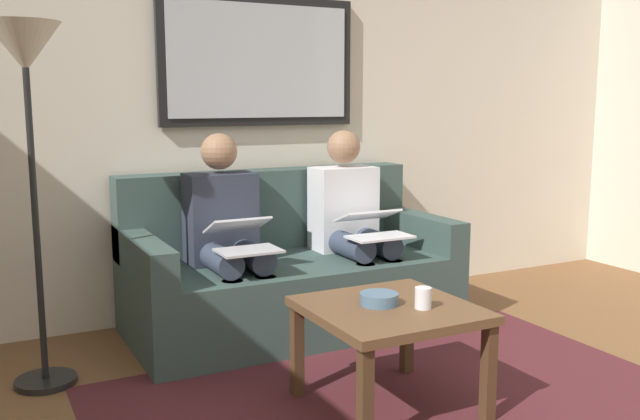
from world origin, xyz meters
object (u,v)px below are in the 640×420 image
coffee_table (389,320)px  cup (423,298)px  bowl (379,299)px  laptop_white (373,225)px  person_left (351,220)px  standing_lamp (27,88)px  person_right (227,232)px  couch (287,274)px  framed_mirror (259,61)px  laptop_silver (242,236)px

coffee_table → cup: cup is taller
bowl → laptop_white: bearing=-120.0°
person_left → standing_lamp: standing_lamp is taller
person_right → laptop_white: bearing=162.7°
person_right → couch: bearing=-170.1°
coffee_table → laptop_white: (-0.47, -0.91, 0.23)m
coffee_table → bowl: 0.10m
cup → couch: bearing=-89.1°
person_right → standing_lamp: bearing=11.5°
couch → cup: 1.33m
cup → framed_mirror: bearing=-89.3°
couch → person_right: bearing=9.9°
person_right → laptop_silver: 0.23m
coffee_table → bowl: bearing=-46.3°
framed_mirror → cup: size_ratio=13.93×
couch → laptop_white: (-0.39, 0.31, 0.31)m
bowl → laptop_white: laptop_white is taller
framed_mirror → bowl: 1.90m
couch → bowl: 1.20m
framed_mirror → coffee_table: bearing=87.2°
standing_lamp → laptop_silver: bearing=178.0°
bowl → person_right: bearing=-75.9°
cup → bowl: cup is taller
coffee_table → laptop_white: laptop_white is taller
cup → person_left: (-0.37, -1.25, 0.11)m
framed_mirror → coffee_table: size_ratio=1.87×
couch → cup: (-0.02, 1.32, 0.19)m
couch → framed_mirror: size_ratio=1.47×
couch → framed_mirror: bearing=-90.0°
person_left → couch: bearing=-9.9°
person_right → bowl: bearing=104.1°
coffee_table → laptop_silver: bearing=-71.2°
coffee_table → laptop_silver: size_ratio=1.82×
couch → laptop_silver: bearing=37.6°
couch → person_right: 0.50m
cup → person_right: bearing=-71.7°
bowl → standing_lamp: 1.79m
cup → person_right: 1.32m
couch → framed_mirror: (0.00, -0.39, 1.24)m
laptop_white → person_right: size_ratio=0.31×
framed_mirror → standing_lamp: framed_mirror is taller
standing_lamp → framed_mirror: bearing=-154.5°
framed_mirror → laptop_silver: framed_mirror is taller
framed_mirror → bowl: bearing=85.9°
framed_mirror → coffee_table: framed_mirror is taller
person_right → coffee_table: bearing=105.2°
cup → standing_lamp: 1.95m
couch → laptop_white: couch is taller
couch → coffee_table: (0.08, 1.22, 0.08)m
coffee_table → standing_lamp: 1.88m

